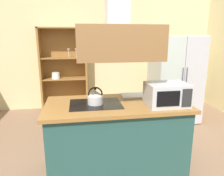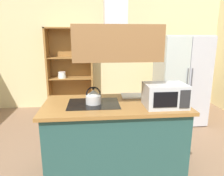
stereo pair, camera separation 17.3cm
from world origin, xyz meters
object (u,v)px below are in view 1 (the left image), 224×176
at_px(refrigerator, 175,79).
at_px(microwave, 167,94).
at_px(dish_cabinet, 64,75).
at_px(cutting_board, 135,95).
at_px(kettle, 95,97).

distance_m(refrigerator, microwave, 1.91).
bearing_deg(dish_cabinet, refrigerator, -23.58).
xyz_separation_m(dish_cabinet, microwave, (1.31, -2.65, 0.20)).
height_order(refrigerator, cutting_board, refrigerator).
bearing_deg(cutting_board, refrigerator, 46.76).
bearing_deg(kettle, cutting_board, 25.84).
bearing_deg(dish_cabinet, kettle, -78.35).
bearing_deg(microwave, kettle, 168.12).
height_order(refrigerator, dish_cabinet, dish_cabinet).
height_order(kettle, microwave, microwave).
xyz_separation_m(refrigerator, kettle, (-1.71, -1.51, 0.14)).
relative_size(refrigerator, microwave, 3.70).
distance_m(dish_cabinet, kettle, 2.53).
relative_size(kettle, cutting_board, 0.60).
distance_m(refrigerator, kettle, 2.28).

